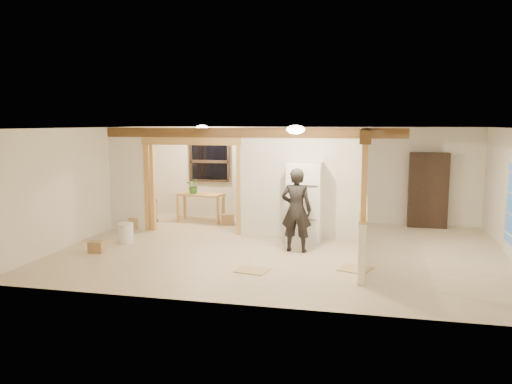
% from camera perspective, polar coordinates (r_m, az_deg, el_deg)
% --- Properties ---
extents(floor, '(9.00, 6.50, 0.01)m').
position_cam_1_polar(floor, '(10.40, 3.13, -6.63)').
color(floor, beige).
rests_on(floor, ground).
extents(ceiling, '(9.00, 6.50, 0.01)m').
position_cam_1_polar(ceiling, '(10.07, 3.24, 7.31)').
color(ceiling, white).
extents(wall_back, '(9.00, 0.01, 2.50)m').
position_cam_1_polar(wall_back, '(13.35, 5.44, 2.05)').
color(wall_back, silver).
rests_on(wall_back, floor).
extents(wall_front, '(9.00, 0.01, 2.50)m').
position_cam_1_polar(wall_front, '(7.01, -1.11, -3.21)').
color(wall_front, silver).
rests_on(wall_front, floor).
extents(wall_left, '(0.01, 6.50, 2.50)m').
position_cam_1_polar(wall_left, '(11.75, -19.03, 0.86)').
color(wall_left, silver).
rests_on(wall_left, floor).
extents(partition_left_stub, '(0.90, 0.12, 2.50)m').
position_cam_1_polar(partition_left_stub, '(12.57, -14.43, 1.47)').
color(partition_left_stub, silver).
rests_on(partition_left_stub, floor).
extents(partition_center, '(2.80, 0.12, 2.50)m').
position_cam_1_polar(partition_center, '(11.31, 5.17, 1.00)').
color(partition_center, silver).
rests_on(partition_center, floor).
extents(doorway_frame, '(2.46, 0.14, 2.20)m').
position_cam_1_polar(doorway_frame, '(11.93, -7.32, 0.60)').
color(doorway_frame, tan).
rests_on(doorway_frame, floor).
extents(header_beam_back, '(7.00, 0.18, 0.22)m').
position_cam_1_polar(header_beam_back, '(11.44, -0.77, 6.79)').
color(header_beam_back, brown).
rests_on(header_beam_back, ceiling).
extents(header_beam_right, '(0.18, 3.30, 0.22)m').
position_cam_1_polar(header_beam_right, '(9.54, 12.43, 6.39)').
color(header_beam_right, brown).
rests_on(header_beam_right, ceiling).
extents(pony_wall, '(0.12, 3.20, 1.00)m').
position_cam_1_polar(pony_wall, '(9.77, 12.10, -4.71)').
color(pony_wall, silver).
rests_on(pony_wall, floor).
extents(stud_partition, '(0.14, 3.20, 1.32)m').
position_cam_1_polar(stud_partition, '(9.58, 12.30, 2.08)').
color(stud_partition, tan).
rests_on(stud_partition, pony_wall).
extents(window_back, '(1.12, 0.10, 1.10)m').
position_cam_1_polar(window_back, '(13.81, -5.37, 3.49)').
color(window_back, black).
rests_on(window_back, wall_back).
extents(ceiling_dome_main, '(0.36, 0.36, 0.16)m').
position_cam_1_polar(ceiling_dome_main, '(9.53, 4.55, 7.14)').
color(ceiling_dome_main, '#FFEABF').
rests_on(ceiling_dome_main, ceiling).
extents(ceiling_dome_util, '(0.32, 0.32, 0.14)m').
position_cam_1_polar(ceiling_dome_util, '(12.91, -6.19, 7.31)').
color(ceiling_dome_util, '#FFEABF').
rests_on(ceiling_dome_util, ceiling).
extents(hanging_bulb, '(0.07, 0.07, 0.07)m').
position_cam_1_polar(hanging_bulb, '(12.10, -4.97, 5.87)').
color(hanging_bulb, '#FFD88C').
rests_on(hanging_bulb, ceiling).
extents(refrigerator, '(0.72, 0.70, 1.76)m').
position_cam_1_polar(refrigerator, '(10.94, 5.57, -1.19)').
color(refrigerator, silver).
rests_on(refrigerator, floor).
extents(woman, '(0.65, 0.45, 1.72)m').
position_cam_1_polar(woman, '(10.11, 4.63, -2.06)').
color(woman, '#2D2727').
rests_on(woman, floor).
extents(work_table, '(1.30, 0.84, 0.75)m').
position_cam_1_polar(work_table, '(13.31, -6.31, -1.77)').
color(work_table, tan).
rests_on(work_table, floor).
extents(potted_plant, '(0.40, 0.35, 0.41)m').
position_cam_1_polar(potted_plant, '(13.23, -7.13, 0.69)').
color(potted_plant, '#306A2B').
rests_on(potted_plant, work_table).
extents(shop_vac, '(0.60, 0.60, 0.61)m').
position_cam_1_polar(shop_vac, '(13.49, -12.13, -2.09)').
color(shop_vac, '#B00F10').
rests_on(shop_vac, floor).
extents(bookshelf, '(0.94, 0.31, 1.88)m').
position_cam_1_polar(bookshelf, '(13.16, 19.08, 0.20)').
color(bookshelf, black).
rests_on(bookshelf, floor).
extents(bucket, '(0.36, 0.36, 0.43)m').
position_cam_1_polar(bucket, '(11.32, -14.69, -4.54)').
color(bucket, silver).
rests_on(bucket, floor).
extents(box_util_a, '(0.39, 0.35, 0.28)m').
position_cam_1_polar(box_util_a, '(12.90, -3.25, -3.12)').
color(box_util_a, '#AB8452').
rests_on(box_util_a, floor).
extents(box_util_b, '(0.41, 0.41, 0.30)m').
position_cam_1_polar(box_util_b, '(12.73, -13.59, -3.44)').
color(box_util_b, '#AB8452').
rests_on(box_util_b, floor).
extents(box_front, '(0.32, 0.27, 0.23)m').
position_cam_1_polar(box_front, '(10.64, -17.76, -5.99)').
color(box_front, '#AB8452').
rests_on(box_front, floor).
extents(floor_panel_near, '(0.66, 0.66, 0.02)m').
position_cam_1_polar(floor_panel_near, '(9.20, 11.29, -8.62)').
color(floor_panel_near, tan).
rests_on(floor_panel_near, floor).
extents(floor_panel_far, '(0.62, 0.53, 0.02)m').
position_cam_1_polar(floor_panel_far, '(8.94, -0.42, -8.95)').
color(floor_panel_far, tan).
rests_on(floor_panel_far, floor).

